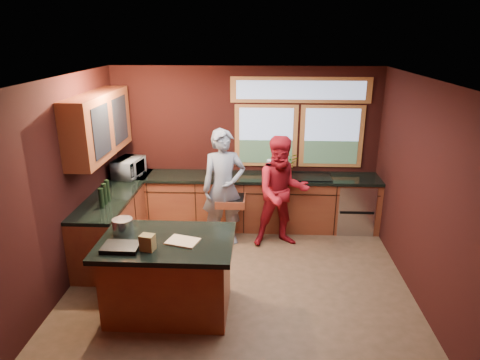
# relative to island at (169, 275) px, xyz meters

# --- Properties ---
(floor) EXTENTS (4.50, 4.50, 0.00)m
(floor) POSITION_rel_island_xyz_m (0.81, 0.72, -0.48)
(floor) COLOR brown
(floor) RESTS_ON ground
(room_shell) EXTENTS (4.52, 4.02, 2.71)m
(room_shell) POSITION_rel_island_xyz_m (0.21, 1.05, 1.32)
(room_shell) COLOR black
(room_shell) RESTS_ON ground
(back_counter) EXTENTS (4.50, 0.64, 0.93)m
(back_counter) POSITION_rel_island_xyz_m (1.01, 2.42, -0.01)
(back_counter) COLOR maroon
(back_counter) RESTS_ON floor
(left_counter) EXTENTS (0.64, 2.30, 0.93)m
(left_counter) POSITION_rel_island_xyz_m (-1.14, 1.57, -0.01)
(left_counter) COLOR maroon
(left_counter) RESTS_ON floor
(island) EXTENTS (1.55, 1.05, 0.95)m
(island) POSITION_rel_island_xyz_m (0.00, 0.00, 0.00)
(island) COLOR maroon
(island) RESTS_ON floor
(person_grey) EXTENTS (0.76, 0.58, 1.85)m
(person_grey) POSITION_rel_island_xyz_m (0.51, 1.81, 0.45)
(person_grey) COLOR slate
(person_grey) RESTS_ON floor
(person_red) EXTENTS (0.96, 0.80, 1.76)m
(person_red) POSITION_rel_island_xyz_m (1.41, 1.78, 0.40)
(person_red) COLOR maroon
(person_red) RESTS_ON floor
(microwave) EXTENTS (0.47, 0.61, 0.31)m
(microwave) POSITION_rel_island_xyz_m (-1.11, 2.28, 0.61)
(microwave) COLOR #999999
(microwave) RESTS_ON left_counter
(potted_plant) EXTENTS (0.36, 0.32, 0.40)m
(potted_plant) POSITION_rel_island_xyz_m (1.51, 2.47, 0.65)
(potted_plant) COLOR #999999
(potted_plant) RESTS_ON back_counter
(paper_towel) EXTENTS (0.12, 0.12, 0.28)m
(paper_towel) POSITION_rel_island_xyz_m (1.23, 2.42, 0.59)
(paper_towel) COLOR white
(paper_towel) RESTS_ON back_counter
(cutting_board) EXTENTS (0.41, 0.34, 0.02)m
(cutting_board) POSITION_rel_island_xyz_m (0.20, -0.05, 0.48)
(cutting_board) COLOR tan
(cutting_board) RESTS_ON island
(stock_pot) EXTENTS (0.24, 0.24, 0.18)m
(stock_pot) POSITION_rel_island_xyz_m (-0.55, 0.15, 0.56)
(stock_pot) COLOR #BCBDC2
(stock_pot) RESTS_ON island
(paper_bag) EXTENTS (0.17, 0.15, 0.18)m
(paper_bag) POSITION_rel_island_xyz_m (-0.15, -0.25, 0.56)
(paper_bag) COLOR brown
(paper_bag) RESTS_ON island
(black_tray) EXTENTS (0.40, 0.28, 0.05)m
(black_tray) POSITION_rel_island_xyz_m (-0.45, -0.25, 0.49)
(black_tray) COLOR black
(black_tray) RESTS_ON island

